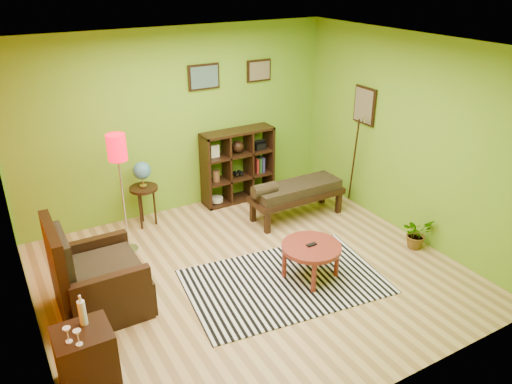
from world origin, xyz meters
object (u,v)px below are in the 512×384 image
armchair (96,283)px  bench (295,192)px  side_cabinet (86,357)px  potted_plant (416,236)px  floor_lamp (118,158)px  coffee_table (311,250)px  globe_table (142,178)px  cube_shelf (239,166)px

armchair → bench: 3.27m
side_cabinet → potted_plant: side_cabinet is taller
floor_lamp → coffee_table: bearing=-44.5°
globe_table → bench: bearing=-23.7°
coffee_table → side_cabinet: side_cabinet is taller
coffee_table → globe_table: (-1.33, 2.34, 0.38)m
coffee_table → armchair: 2.55m
side_cabinet → cube_shelf: cube_shelf is taller
potted_plant → armchair: bearing=168.8°
floor_lamp → cube_shelf: floor_lamp is taller
side_cabinet → bench: size_ratio=0.61×
armchair → cube_shelf: size_ratio=0.96×
coffee_table → bench: bearing=63.3°
floor_lamp → potted_plant: bearing=-28.6°
cube_shelf → potted_plant: 2.96m
floor_lamp → globe_table: (0.46, 0.59, -0.58)m
armchair → cube_shelf: (2.76, 1.76, 0.25)m
globe_table → bench: size_ratio=0.67×
coffee_table → side_cabinet: (-2.81, -0.39, -0.09)m
armchair → side_cabinet: 1.13m
globe_table → cube_shelf: (1.63, 0.10, -0.17)m
coffee_table → armchair: size_ratio=0.64×
globe_table → potted_plant: (3.02, -2.48, -0.60)m
globe_table → cube_shelf: cube_shelf is taller
coffee_table → bench: (0.72, 1.44, 0.05)m
armchair → globe_table: size_ratio=1.14×
coffee_table → cube_shelf: 2.47m
coffee_table → side_cabinet: bearing=-172.1°
side_cabinet → floor_lamp: size_ratio=0.55×
globe_table → cube_shelf: bearing=3.6°
potted_plant → coffee_table: bearing=175.2°
side_cabinet → globe_table: size_ratio=0.90×
side_cabinet → potted_plant: (4.50, 0.25, -0.14)m
armchair → bench: armchair is taller
floor_lamp → cube_shelf: 2.32m
globe_table → bench: globe_table is taller
cube_shelf → potted_plant: bearing=-61.8°
potted_plant → cube_shelf: bearing=118.2°
globe_table → cube_shelf: 1.64m
cube_shelf → potted_plant: cube_shelf is taller
armchair → floor_lamp: bearing=57.8°
cube_shelf → bench: bearing=-67.1°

